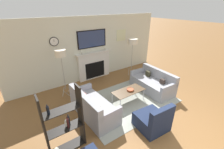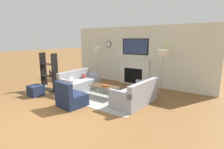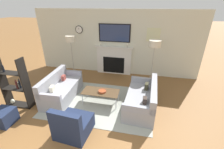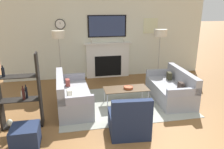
{
  "view_description": "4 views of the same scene",
  "coord_description": "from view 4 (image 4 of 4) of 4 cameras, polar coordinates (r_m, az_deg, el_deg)",
  "views": [
    {
      "loc": [
        -2.93,
        -1.01,
        3.09
      ],
      "look_at": [
        -0.18,
        2.93,
        0.84
      ],
      "focal_mm": 24.0,
      "sensor_mm": 36.0,
      "label": 1
    },
    {
      "loc": [
        3.89,
        -2.63,
        2.1
      ],
      "look_at": [
        0.22,
        2.5,
        0.84
      ],
      "focal_mm": 28.0,
      "sensor_mm": 36.0,
      "label": 2
    },
    {
      "loc": [
        1.21,
        -1.52,
        2.88
      ],
      "look_at": [
        0.3,
        2.76,
        0.8
      ],
      "focal_mm": 24.0,
      "sensor_mm": 36.0,
      "label": 3
    },
    {
      "loc": [
        -1.34,
        -2.77,
        2.44
      ],
      "look_at": [
        -0.28,
        2.44,
        0.76
      ],
      "focal_mm": 35.0,
      "sensor_mm": 36.0,
      "label": 4
    }
  ],
  "objects": [
    {
      "name": "area_rug",
      "position": [
        5.78,
        3.03,
        -7.4
      ],
      "size": [
        3.25,
        2.26,
        0.01
      ],
      "color": "#979B8F",
      "rests_on": "ground_plane"
    },
    {
      "name": "ottoman",
      "position": [
        4.36,
        -21.65,
        -14.82
      ],
      "size": [
        0.48,
        0.48,
        0.4
      ],
      "color": "#1C2641",
      "rests_on": "ground_plane"
    },
    {
      "name": "coffee_table",
      "position": [
        5.61,
        3.67,
        -3.93
      ],
      "size": [
        1.13,
        0.52,
        0.42
      ],
      "color": "#4C3823",
      "rests_on": "ground_plane"
    },
    {
      "name": "couch_right",
      "position": [
        6.12,
        15.2,
        -3.71
      ],
      "size": [
        0.92,
        1.75,
        0.81
      ],
      "color": "#92949B",
      "rests_on": "ground_plane"
    },
    {
      "name": "fireplace_wall",
      "position": [
        7.67,
        -1.26,
        8.44
      ],
      "size": [
        7.06,
        0.28,
        2.7
      ],
      "color": "beige",
      "rests_on": "ground_plane"
    },
    {
      "name": "armchair",
      "position": [
        4.41,
        4.44,
        -12.07
      ],
      "size": [
        0.81,
        0.83,
        0.83
      ],
      "color": "#1C2641",
      "rests_on": "ground_plane"
    },
    {
      "name": "couch_left",
      "position": [
        5.5,
        -10.42,
        -5.66
      ],
      "size": [
        0.84,
        1.74,
        0.83
      ],
      "color": "#92949B",
      "rests_on": "ground_plane"
    },
    {
      "name": "shelf_unit",
      "position": [
        4.84,
        -23.07,
        -4.91
      ],
      "size": [
        0.83,
        0.28,
        1.57
      ],
      "color": "black",
      "rests_on": "ground_plane"
    },
    {
      "name": "floor_lamp_right",
      "position": [
        7.31,
        12.52,
        10.4
      ],
      "size": [
        0.42,
        0.42,
        1.73
      ],
      "color": "#9E998E",
      "rests_on": "ground_plane"
    },
    {
      "name": "decorative_bowl",
      "position": [
        5.58,
        4.29,
        -3.38
      ],
      "size": [
        0.25,
        0.25,
        0.06
      ],
      "color": "#98411F",
      "rests_on": "coffee_table"
    },
    {
      "name": "floor_lamp_left",
      "position": [
        6.7,
        -13.82,
        9.83
      ],
      "size": [
        0.37,
        0.37,
        1.76
      ],
      "color": "#9E998E",
      "rests_on": "ground_plane"
    }
  ]
}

